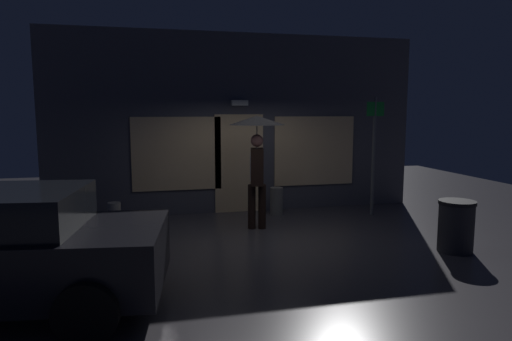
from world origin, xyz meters
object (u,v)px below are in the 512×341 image
at_px(sidewalk_bollard_2, 114,214).
at_px(street_sign_post, 374,149).
at_px(person_with_umbrella, 257,143).
at_px(sidewalk_bollard, 277,201).
at_px(trash_bin, 456,226).

bearing_deg(sidewalk_bollard_2, street_sign_post, -3.74).
distance_m(person_with_umbrella, sidewalk_bollard, 1.87).
bearing_deg(street_sign_post, sidewalk_bollard_2, 176.26).
distance_m(street_sign_post, sidewalk_bollard_2, 5.60).
xyz_separation_m(street_sign_post, sidewalk_bollard, (-2.04, 0.49, -1.15)).
xyz_separation_m(person_with_umbrella, sidewalk_bollard, (0.70, 1.05, -1.37)).
xyz_separation_m(sidewalk_bollard, sidewalk_bollard_2, (-3.42, -0.14, -0.07)).
bearing_deg(person_with_umbrella, sidewalk_bollard_2, 83.89).
height_order(sidewalk_bollard_2, trash_bin, trash_bin).
bearing_deg(person_with_umbrella, sidewalk_bollard, -21.02).
height_order(street_sign_post, sidewalk_bollard, street_sign_post).
relative_size(sidewalk_bollard, trash_bin, 0.72).
bearing_deg(trash_bin, sidewalk_bollard, 123.16).
xyz_separation_m(person_with_umbrella, street_sign_post, (2.74, 0.56, -0.22)).
distance_m(person_with_umbrella, trash_bin, 3.75).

